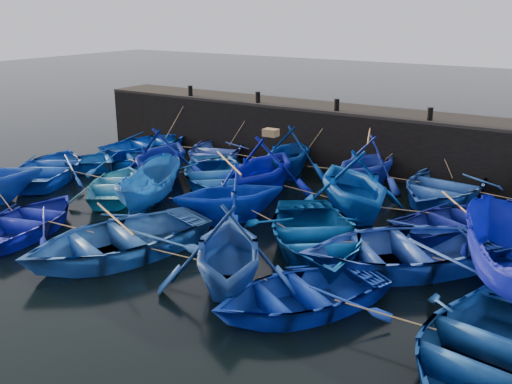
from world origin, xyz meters
The scene contains 33 objects.
ground centered at (0.00, 0.00, 0.00)m, with size 120.00×120.00×0.00m, color black.
quay_wall centered at (0.00, 10.50, 1.25)m, with size 26.00×2.50×2.50m, color black.
quay_top centered at (0.00, 10.50, 2.56)m, with size 26.00×2.50×0.12m, color black.
bollard_0 centered at (-8.00, 9.60, 2.87)m, with size 0.24×0.24×0.50m, color black.
bollard_1 centered at (-4.00, 9.60, 2.87)m, with size 0.24×0.24×0.50m, color black.
bollard_2 centered at (0.00, 9.60, 2.87)m, with size 0.24×0.24×0.50m, color black.
bollard_3 centered at (4.00, 9.60, 2.87)m, with size 0.24×0.24×0.50m, color black.
boat_0 centered at (-8.85, 7.35, 0.50)m, with size 3.46×4.84×1.00m, color #033294.
boat_1 centered at (-5.20, 7.74, 0.51)m, with size 3.52×4.92×1.02m, color #2E4BB6.
boat_2 centered at (-1.21, 7.66, 1.05)m, with size 3.45×4.01×2.11m, color navy.
boat_3 centered at (2.18, 7.96, 1.04)m, with size 3.39×3.94×2.07m, color #182C99.
boat_4 centered at (5.23, 7.95, 0.58)m, with size 4.02×5.62×1.17m, color #214A99.
boat_6 centered at (-8.29, 4.50, 0.44)m, with size 3.01×4.21×0.87m, color #104B9E.
boat_7 centered at (-5.15, 4.10, 1.15)m, with size 3.76×4.36×2.29m, color navy.
boat_8 centered at (-2.75, 4.49, 0.56)m, with size 3.86×5.40×1.12m, color #1756AE.
boat_9 centered at (-0.68, 4.80, 1.17)m, with size 3.84×4.46×2.35m, color #030B91.
boat_10 centered at (3.13, 4.42, 1.22)m, with size 4.01×4.65×2.45m, color #033F95.
boat_11 centered at (6.54, 4.76, 0.46)m, with size 3.16×4.41×0.92m, color navy.
boat_13 centered at (-9.28, 1.89, 0.53)m, with size 3.63×5.08×1.05m, color #123F9F.
boat_14 centered at (-5.36, 1.86, 0.44)m, with size 3.05×4.26×0.88m, color #378AD3.
boat_15 centered at (-3.33, 1.39, 0.78)m, with size 1.52×4.04×1.56m, color #164D8C.
boat_16 centered at (-0.22, 1.89, 1.00)m, with size 3.29×3.81×2.01m, color #0327BD.
boat_17 centered at (3.36, 1.10, 0.57)m, with size 3.93×5.49×1.14m, color navy.
boat_18 centered at (5.81, 1.39, 0.60)m, with size 4.12×5.76×1.19m, color #22459E.
boat_19 centered at (8.52, 1.30, 0.95)m, with size 1.86×4.93×1.91m, color #08118E.
boat_21 centered at (-4.98, -2.35, 0.45)m, with size 3.10×4.34×0.90m, color #151FA2.
boat_22 centered at (-1.28, -2.23, 0.58)m, with size 4.00×5.59×1.16m, color #275AA7.
boat_23 centered at (2.54, -2.07, 1.09)m, with size 3.56×4.13×2.17m, color navy.
boat_24 centered at (4.60, -2.10, 0.46)m, with size 3.20×4.48×0.93m, color #1034BC.
boat_25 centered at (8.71, -2.12, 0.54)m, with size 3.72×5.20×1.08m, color navy.
wooden_crate centered at (-0.38, 4.80, 2.48)m, with size 0.52×0.40×0.27m, color olive.
mooring_ropes centered at (-0.20, 4.91, 0.88)m, with size 17.55×11.90×2.10m.
loose_oars centered at (1.81, 3.10, 1.57)m, with size 10.07×12.27×1.22m.
Camera 1 is at (10.20, -12.75, 6.87)m, focal length 40.00 mm.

